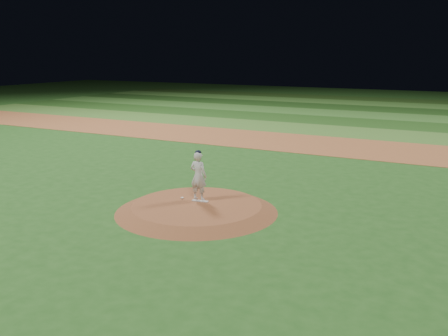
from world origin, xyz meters
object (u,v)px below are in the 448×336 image
at_px(pitchers_mound, 197,208).
at_px(pitcher_on_mound, 198,176).
at_px(pitching_rubber, 200,201).
at_px(rosin_bag, 182,198).

relative_size(pitchers_mound, pitcher_on_mound, 3.12).
xyz_separation_m(pitchers_mound, pitching_rubber, (-0.07, 0.36, 0.14)).
bearing_deg(pitching_rubber, pitcher_on_mound, 126.05).
bearing_deg(pitcher_on_mound, pitching_rubber, -44.95).
xyz_separation_m(pitchers_mound, rosin_bag, (-0.79, 0.34, 0.16)).
xyz_separation_m(pitching_rubber, rosin_bag, (-0.72, -0.02, 0.02)).
height_order(pitching_rubber, pitcher_on_mound, pitcher_on_mound).
bearing_deg(rosin_bag, pitchers_mound, -23.13).
distance_m(pitchers_mound, pitching_rubber, 0.39).
bearing_deg(pitchers_mound, pitching_rubber, 101.05).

